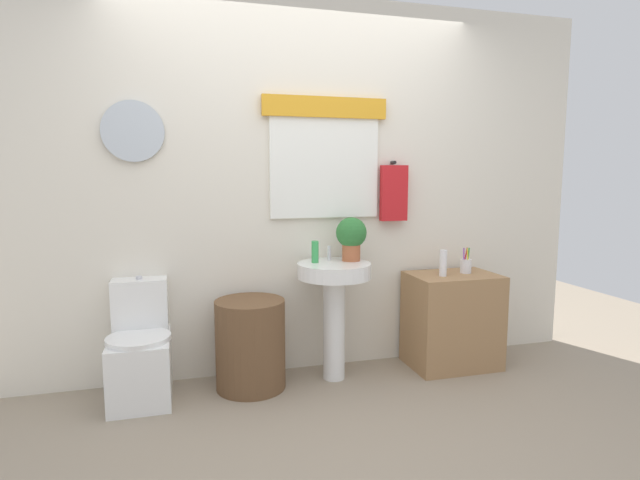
# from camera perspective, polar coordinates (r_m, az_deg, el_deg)

# --- Properties ---
(ground_plane) EXTENTS (8.00, 8.00, 0.00)m
(ground_plane) POSITION_cam_1_polar(r_m,az_deg,el_deg) (2.81, 2.99, -22.25)
(ground_plane) COLOR gray
(back_wall) EXTENTS (4.40, 0.18, 2.60)m
(back_wall) POSITION_cam_1_polar(r_m,az_deg,el_deg) (3.55, -2.72, 6.00)
(back_wall) COLOR silver
(back_wall) RESTS_ON ground_plane
(toilet) EXTENTS (0.38, 0.51, 0.75)m
(toilet) POSITION_cam_1_polar(r_m,az_deg,el_deg) (3.40, -19.71, -12.03)
(toilet) COLOR white
(toilet) RESTS_ON ground_plane
(laundry_hamper) EXTENTS (0.45, 0.45, 0.59)m
(laundry_hamper) POSITION_cam_1_polar(r_m,az_deg,el_deg) (3.38, -7.91, -11.64)
(laundry_hamper) COLOR brown
(laundry_hamper) RESTS_ON ground_plane
(pedestal_sink) EXTENTS (0.50, 0.50, 0.81)m
(pedestal_sink) POSITION_cam_1_polar(r_m,az_deg,el_deg) (3.41, 1.62, -6.07)
(pedestal_sink) COLOR white
(pedestal_sink) RESTS_ON ground_plane
(faucet) EXTENTS (0.03, 0.03, 0.10)m
(faucet) POSITION_cam_1_polar(r_m,az_deg,el_deg) (3.47, 1.05, -1.49)
(faucet) COLOR silver
(faucet) RESTS_ON pedestal_sink
(wooden_cabinet) EXTENTS (0.63, 0.44, 0.68)m
(wooden_cabinet) POSITION_cam_1_polar(r_m,az_deg,el_deg) (3.83, 14.77, -8.79)
(wooden_cabinet) COLOR #9E754C
(wooden_cabinet) RESTS_ON ground_plane
(soap_bottle) EXTENTS (0.05, 0.05, 0.15)m
(soap_bottle) POSITION_cam_1_polar(r_m,az_deg,el_deg) (3.37, -0.57, -1.35)
(soap_bottle) COLOR green
(soap_bottle) RESTS_ON pedestal_sink
(potted_plant) EXTENTS (0.21, 0.21, 0.30)m
(potted_plant) POSITION_cam_1_polar(r_m,az_deg,el_deg) (3.44, 3.58, 0.49)
(potted_plant) COLOR #AD5B38
(potted_plant) RESTS_ON pedestal_sink
(lotion_bottle) EXTENTS (0.05, 0.05, 0.19)m
(lotion_bottle) POSITION_cam_1_polar(r_m,az_deg,el_deg) (3.64, 13.82, -2.57)
(lotion_bottle) COLOR white
(lotion_bottle) RESTS_ON wooden_cabinet
(toothbrush_cup) EXTENTS (0.08, 0.08, 0.19)m
(toothbrush_cup) POSITION_cam_1_polar(r_m,az_deg,el_deg) (3.81, 16.24, -2.80)
(toothbrush_cup) COLOR silver
(toothbrush_cup) RESTS_ON wooden_cabinet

